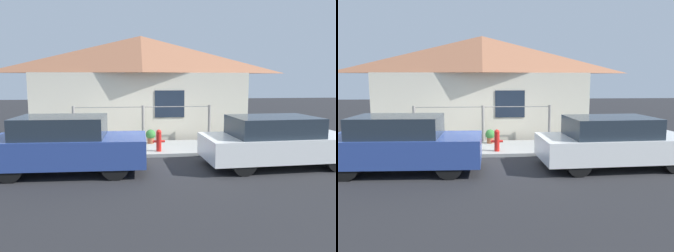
% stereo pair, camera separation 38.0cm
% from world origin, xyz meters
% --- Properties ---
extents(ground_plane, '(60.00, 60.00, 0.00)m').
position_xyz_m(ground_plane, '(0.00, 0.00, 0.00)').
color(ground_plane, '#262628').
extents(sidewalk, '(24.00, 2.19, 0.10)m').
position_xyz_m(sidewalk, '(0.00, 1.10, 0.05)').
color(sidewalk, '#9E9E99').
rests_on(sidewalk, ground_plane).
extents(house, '(8.47, 2.23, 3.99)m').
position_xyz_m(house, '(0.00, 3.56, 3.10)').
color(house, beige).
rests_on(house, ground_plane).
extents(fence, '(4.90, 0.10, 1.29)m').
position_xyz_m(fence, '(0.00, 2.04, 0.81)').
color(fence, gray).
rests_on(fence, sidewalk).
extents(car_left, '(3.87, 1.76, 1.41)m').
position_xyz_m(car_left, '(-2.04, -1.32, 0.71)').
color(car_left, '#2D4793').
rests_on(car_left, ground_plane).
extents(car_right, '(4.04, 1.87, 1.34)m').
position_xyz_m(car_right, '(3.39, -1.33, 0.67)').
color(car_right, white).
rests_on(car_right, ground_plane).
extents(fire_hydrant, '(0.38, 0.17, 0.68)m').
position_xyz_m(fire_hydrant, '(0.41, 0.40, 0.46)').
color(fire_hydrant, red).
rests_on(fire_hydrant, sidewalk).
extents(potted_plant_near_hydrant, '(0.34, 0.34, 0.49)m').
position_xyz_m(potted_plant_near_hydrant, '(0.24, 1.70, 0.37)').
color(potted_plant_near_hydrant, '#9E5638').
rests_on(potted_plant_near_hydrant, sidewalk).
extents(potted_plant_by_fence, '(0.37, 0.37, 0.52)m').
position_xyz_m(potted_plant_by_fence, '(-1.93, 1.62, 0.38)').
color(potted_plant_by_fence, brown).
rests_on(potted_plant_by_fence, sidewalk).
extents(potted_plant_corner, '(0.37, 0.37, 0.48)m').
position_xyz_m(potted_plant_corner, '(3.75, 1.45, 0.36)').
color(potted_plant_corner, slate).
rests_on(potted_plant_corner, sidewalk).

